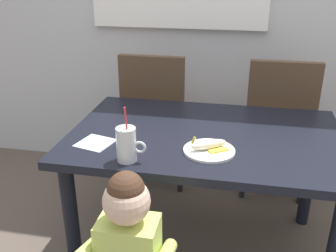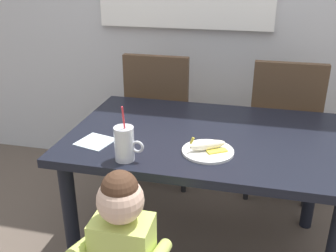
{
  "view_description": "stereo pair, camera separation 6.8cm",
  "coord_description": "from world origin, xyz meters",
  "px_view_note": "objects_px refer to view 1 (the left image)",
  "views": [
    {
      "loc": [
        0.15,
        -1.72,
        1.49
      ],
      "look_at": [
        -0.17,
        -0.09,
        0.77
      ],
      "focal_mm": 40.85,
      "sensor_mm": 36.0,
      "label": 1
    },
    {
      "loc": [
        0.21,
        -1.71,
        1.49
      ],
      "look_at": [
        -0.17,
        -0.09,
        0.77
      ],
      "focal_mm": 40.85,
      "sensor_mm": 36.0,
      "label": 2
    }
  ],
  "objects_px": {
    "dining_table": "(205,151)",
    "dining_chair_right": "(278,121)",
    "milk_cup": "(127,146)",
    "peeled_banana": "(209,145)",
    "dining_chair_left": "(156,112)",
    "toddler_standing": "(129,247)",
    "paper_napkin": "(95,143)",
    "snack_plate": "(209,151)"
  },
  "relations": [
    {
      "from": "dining_table",
      "to": "toddler_standing",
      "type": "bearing_deg",
      "value": -107.81
    },
    {
      "from": "toddler_standing",
      "to": "paper_napkin",
      "type": "bearing_deg",
      "value": 122.86
    },
    {
      "from": "milk_cup",
      "to": "toddler_standing",
      "type": "bearing_deg",
      "value": -73.84
    },
    {
      "from": "toddler_standing",
      "to": "dining_table",
      "type": "bearing_deg",
      "value": 72.19
    },
    {
      "from": "dining_chair_left",
      "to": "peeled_banana",
      "type": "distance_m",
      "value": 0.98
    },
    {
      "from": "dining_table",
      "to": "dining_chair_left",
      "type": "distance_m",
      "value": 0.78
    },
    {
      "from": "toddler_standing",
      "to": "paper_napkin",
      "type": "distance_m",
      "value": 0.56
    },
    {
      "from": "milk_cup",
      "to": "snack_plate",
      "type": "relative_size",
      "value": 1.09
    },
    {
      "from": "snack_plate",
      "to": "paper_napkin",
      "type": "bearing_deg",
      "value": -178.22
    },
    {
      "from": "dining_chair_left",
      "to": "milk_cup",
      "type": "relative_size",
      "value": 3.82
    },
    {
      "from": "paper_napkin",
      "to": "toddler_standing",
      "type": "bearing_deg",
      "value": -57.14
    },
    {
      "from": "paper_napkin",
      "to": "dining_chair_left",
      "type": "bearing_deg",
      "value": 84.26
    },
    {
      "from": "dining_table",
      "to": "paper_napkin",
      "type": "distance_m",
      "value": 0.55
    },
    {
      "from": "peeled_banana",
      "to": "milk_cup",
      "type": "bearing_deg",
      "value": -155.04
    },
    {
      "from": "milk_cup",
      "to": "peeled_banana",
      "type": "distance_m",
      "value": 0.37
    },
    {
      "from": "dining_table",
      "to": "dining_chair_left",
      "type": "xyz_separation_m",
      "value": [
        -0.41,
        0.66,
        -0.07
      ]
    },
    {
      "from": "paper_napkin",
      "to": "dining_chair_right",
      "type": "bearing_deg",
      "value": 44.64
    },
    {
      "from": "dining_chair_right",
      "to": "peeled_banana",
      "type": "height_order",
      "value": "dining_chair_right"
    },
    {
      "from": "dining_chair_left",
      "to": "milk_cup",
      "type": "height_order",
      "value": "milk_cup"
    },
    {
      "from": "dining_table",
      "to": "snack_plate",
      "type": "distance_m",
      "value": 0.23
    },
    {
      "from": "dining_chair_left",
      "to": "peeled_banana",
      "type": "xyz_separation_m",
      "value": [
        0.44,
        -0.86,
        0.2
      ]
    },
    {
      "from": "snack_plate",
      "to": "paper_napkin",
      "type": "distance_m",
      "value": 0.53
    },
    {
      "from": "dining_table",
      "to": "peeled_banana",
      "type": "height_order",
      "value": "peeled_banana"
    },
    {
      "from": "dining_table",
      "to": "peeled_banana",
      "type": "xyz_separation_m",
      "value": [
        0.03,
        -0.19,
        0.13
      ]
    },
    {
      "from": "dining_chair_right",
      "to": "snack_plate",
      "type": "height_order",
      "value": "dining_chair_right"
    },
    {
      "from": "dining_chair_left",
      "to": "toddler_standing",
      "type": "bearing_deg",
      "value": 98.42
    },
    {
      "from": "snack_plate",
      "to": "peeled_banana",
      "type": "relative_size",
      "value": 1.32
    },
    {
      "from": "dining_chair_left",
      "to": "milk_cup",
      "type": "xyz_separation_m",
      "value": [
        0.11,
        -1.01,
        0.24
      ]
    },
    {
      "from": "dining_table",
      "to": "paper_napkin",
      "type": "height_order",
      "value": "paper_napkin"
    },
    {
      "from": "dining_table",
      "to": "snack_plate",
      "type": "xyz_separation_m",
      "value": [
        0.03,
        -0.2,
        0.1
      ]
    },
    {
      "from": "peeled_banana",
      "to": "snack_plate",
      "type": "bearing_deg",
      "value": -85.01
    },
    {
      "from": "dining_table",
      "to": "paper_napkin",
      "type": "bearing_deg",
      "value": -156.33
    },
    {
      "from": "dining_chair_left",
      "to": "dining_chair_right",
      "type": "bearing_deg",
      "value": -179.37
    },
    {
      "from": "dining_chair_left",
      "to": "snack_plate",
      "type": "bearing_deg",
      "value": 116.98
    },
    {
      "from": "dining_chair_right",
      "to": "paper_napkin",
      "type": "bearing_deg",
      "value": 44.64
    },
    {
      "from": "dining_chair_left",
      "to": "dining_chair_right",
      "type": "distance_m",
      "value": 0.81
    },
    {
      "from": "dining_table",
      "to": "milk_cup",
      "type": "bearing_deg",
      "value": -130.72
    },
    {
      "from": "toddler_standing",
      "to": "paper_napkin",
      "type": "xyz_separation_m",
      "value": [
        -0.28,
        0.44,
        0.19
      ]
    },
    {
      "from": "peeled_banana",
      "to": "dining_chair_right",
      "type": "bearing_deg",
      "value": 66.7
    },
    {
      "from": "dining_chair_right",
      "to": "peeled_banana",
      "type": "distance_m",
      "value": 0.96
    },
    {
      "from": "dining_table",
      "to": "dining_chair_right",
      "type": "bearing_deg",
      "value": 58.88
    },
    {
      "from": "dining_table",
      "to": "toddler_standing",
      "type": "height_order",
      "value": "toddler_standing"
    }
  ]
}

